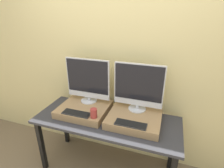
{
  "coord_description": "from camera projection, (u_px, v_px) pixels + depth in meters",
  "views": [
    {
      "loc": [
        0.59,
        -1.22,
        1.86
      ],
      "look_at": [
        0.0,
        0.5,
        1.09
      ],
      "focal_mm": 28.0,
      "sensor_mm": 36.0,
      "label": 1
    }
  ],
  "objects": [
    {
      "name": "monitor_left",
      "position": [
        88.0,
        80.0,
        2.07
      ],
      "size": [
        0.54,
        0.2,
        0.54
      ],
      "color": "silver",
      "rests_on": "wooden_riser_left"
    },
    {
      "name": "mug",
      "position": [
        94.0,
        113.0,
        1.82
      ],
      "size": [
        0.07,
        0.07,
        0.1
      ],
      "color": "#9E332D",
      "rests_on": "wooden_riser_left"
    },
    {
      "name": "wall_back",
      "position": [
        117.0,
        61.0,
        2.07
      ],
      "size": [
        8.0,
        0.04,
        2.6
      ],
      "color": "#DBC684",
      "rests_on": "ground_plane"
    },
    {
      "name": "wooden_riser_right",
      "position": [
        134.0,
        118.0,
        1.89
      ],
      "size": [
        0.56,
        0.49,
        0.08
      ],
      "color": "#99754C",
      "rests_on": "workbench"
    },
    {
      "name": "workbench",
      "position": [
        107.0,
        125.0,
        1.99
      ],
      "size": [
        1.61,
        0.64,
        0.73
      ],
      "color": "#2D2D33",
      "rests_on": "ground_plane"
    },
    {
      "name": "monitor_right",
      "position": [
        138.0,
        87.0,
        1.89
      ],
      "size": [
        0.54,
        0.2,
        0.54
      ],
      "color": "silver",
      "rests_on": "wooden_riser_right"
    },
    {
      "name": "wooden_riser_left",
      "position": [
        84.0,
        109.0,
        2.08
      ],
      "size": [
        0.56,
        0.49,
        0.08
      ],
      "color": "#99754C",
      "rests_on": "workbench"
    },
    {
      "name": "keyboard_left",
      "position": [
        76.0,
        113.0,
        1.9
      ],
      "size": [
        0.32,
        0.11,
        0.01
      ],
      "color": "#2D2D2D",
      "rests_on": "wooden_riser_left"
    },
    {
      "name": "keyboard_right",
      "position": [
        131.0,
        124.0,
        1.72
      ],
      "size": [
        0.32,
        0.11,
        0.01
      ],
      "color": "#2D2D2D",
      "rests_on": "wooden_riser_right"
    }
  ]
}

